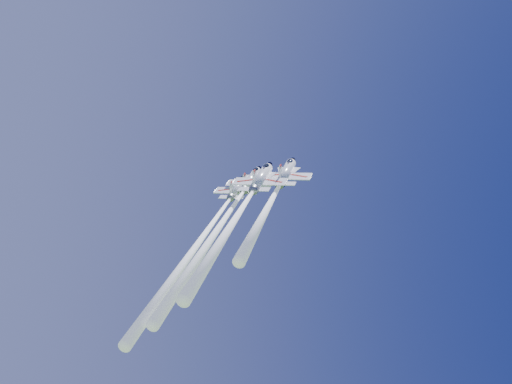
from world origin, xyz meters
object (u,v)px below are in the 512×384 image
jet_lead (224,219)px  jet_right (274,196)px  jet_slot (241,210)px  jet_left (207,231)px

jet_lead → jet_right: size_ratio=1.29×
jet_right → jet_lead: bearing=-150.3°
jet_lead → jet_right: jet_right is taller
jet_right → jet_slot: size_ratio=0.90×
jet_lead → jet_left: jet_lead is taller
jet_slot → jet_right: bearing=68.8°
jet_slot → jet_left: bearing=160.0°
jet_left → jet_right: (13.14, -1.69, 7.63)m
jet_lead → jet_left: 4.52m
jet_right → jet_slot: 11.83m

